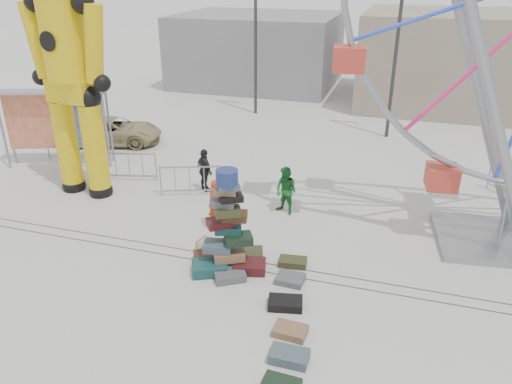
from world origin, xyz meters
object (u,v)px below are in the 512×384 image
(crash_test_dummy, at_px, (69,73))
(pedestrian_red, at_px, (217,205))
(suitcase_tower, at_px, (228,241))
(lamp_post_left, at_px, (257,26))
(parked_suv, at_px, (113,131))
(barricade_dummy_c, at_px, (190,181))
(lamp_post_right, at_px, (400,37))
(barricade_wheel_front, at_px, (501,225))
(pedestrian_black, at_px, (205,170))
(banner_scaffold, at_px, (54,110))
(pedestrian_green, at_px, (286,191))
(steamer_trunk, at_px, (213,248))
(barricade_dummy_a, at_px, (66,150))
(barricade_dummy_b, at_px, (129,166))

(crash_test_dummy, relative_size, pedestrian_red, 5.03)
(suitcase_tower, bearing_deg, crash_test_dummy, 132.89)
(lamp_post_left, distance_m, parked_suv, 8.96)
(barricade_dummy_c, bearing_deg, lamp_post_right, 33.94)
(barricade_wheel_front, bearing_deg, pedestrian_black, 95.09)
(lamp_post_right, relative_size, banner_scaffold, 1.94)
(crash_test_dummy, relative_size, barricade_dummy_c, 3.98)
(pedestrian_green, xyz_separation_m, pedestrian_black, (-3.14, 0.85, -0.01))
(crash_test_dummy, xyz_separation_m, steamer_trunk, (5.76, -2.55, -4.00))
(barricade_wheel_front, bearing_deg, suitcase_tower, 126.77)
(barricade_dummy_a, relative_size, pedestrian_green, 1.27)
(pedestrian_green, height_order, pedestrian_black, pedestrian_green)
(steamer_trunk, relative_size, pedestrian_red, 0.52)
(barricade_wheel_front, xyz_separation_m, pedestrian_green, (-6.35, -0.03, 0.24))
(pedestrian_red, bearing_deg, banner_scaffold, 116.14)
(barricade_wheel_front, xyz_separation_m, pedestrian_black, (-9.49, 0.82, 0.23))
(barricade_wheel_front, distance_m, pedestrian_green, 6.35)
(banner_scaffold, distance_m, pedestrian_black, 6.65)
(crash_test_dummy, bearing_deg, barricade_wheel_front, 7.53)
(steamer_trunk, distance_m, pedestrian_green, 3.35)
(barricade_dummy_b, bearing_deg, steamer_trunk, -53.27)
(barricade_wheel_front, height_order, pedestrian_green, pedestrian_green)
(lamp_post_right, distance_m, crash_test_dummy, 13.58)
(lamp_post_right, bearing_deg, barricade_wheel_front, -67.73)
(steamer_trunk, relative_size, barricade_dummy_a, 0.41)
(barricade_dummy_c, xyz_separation_m, pedestrian_red, (1.77, -1.94, 0.24))
(lamp_post_right, bearing_deg, crash_test_dummy, -136.09)
(lamp_post_right, bearing_deg, pedestrian_black, -125.81)
(lamp_post_left, distance_m, pedestrian_black, 10.81)
(barricade_wheel_front, bearing_deg, lamp_post_left, 54.32)
(suitcase_tower, xyz_separation_m, barricade_dummy_a, (-8.84, 5.23, -0.24))
(lamp_post_right, distance_m, steamer_trunk, 13.33)
(barricade_dummy_a, bearing_deg, pedestrian_red, -13.95)
(banner_scaffold, distance_m, pedestrian_green, 9.82)
(barricade_dummy_a, distance_m, barricade_dummy_c, 6.17)
(barricade_dummy_c, relative_size, barricade_wheel_front, 1.00)
(barricade_dummy_a, relative_size, barricade_dummy_b, 1.00)
(lamp_post_right, xyz_separation_m, pedestrian_black, (-5.84, -8.09, -3.70))
(crash_test_dummy, bearing_deg, suitcase_tower, -19.99)
(suitcase_tower, bearing_deg, banner_scaffold, 128.81)
(lamp_post_right, height_order, barricade_wheel_front, lamp_post_right)
(barricade_wheel_front, height_order, pedestrian_red, pedestrian_red)
(pedestrian_black, xyz_separation_m, parked_suv, (-5.85, 3.53, -0.20))
(barricade_dummy_a, distance_m, pedestrian_green, 9.67)
(barricade_dummy_b, bearing_deg, suitcase_tower, -53.07)
(suitcase_tower, bearing_deg, barricade_dummy_b, 119.48)
(barricade_dummy_a, distance_m, barricade_wheel_front, 15.95)
(crash_test_dummy, distance_m, barricade_wheel_front, 13.93)
(lamp_post_left, relative_size, pedestrian_red, 5.07)
(lamp_post_right, bearing_deg, banner_scaffold, -148.87)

